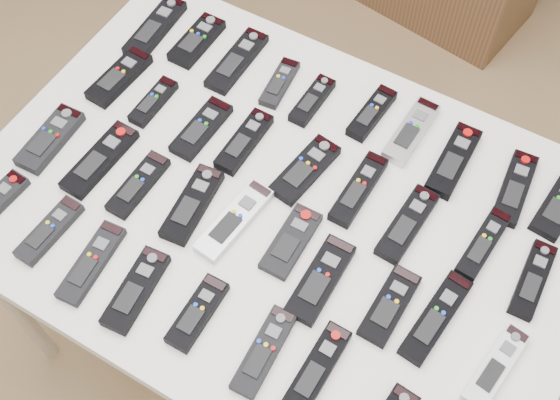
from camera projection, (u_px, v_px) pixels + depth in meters
The scene contains 37 objects.
ground at pixel (266, 386), 2.03m from camera, with size 4.00×4.00×0.00m, color olive.
table at pixel (280, 219), 1.49m from camera, with size 1.25×0.88×0.78m.
remote_0 at pixel (155, 28), 1.69m from camera, with size 0.06×0.20×0.02m, color black.
remote_1 at pixel (197, 41), 1.66m from camera, with size 0.06×0.16×0.02m, color black.
remote_2 at pixel (237, 61), 1.63m from camera, with size 0.06×0.20×0.02m, color black.
remote_3 at pixel (280, 83), 1.60m from camera, with size 0.04×0.14×0.02m, color black.
remote_4 at pixel (312, 100), 1.57m from camera, with size 0.04×0.14×0.02m, color black.
remote_5 at pixel (372, 113), 1.55m from camera, with size 0.04×0.15×0.02m, color black.
remote_6 at pixel (411, 131), 1.52m from camera, with size 0.05×0.18×0.02m, color #B7B7BC.
remote_7 at pixel (454, 160), 1.49m from camera, with size 0.06×0.19×0.02m, color black.
remote_8 at pixel (515, 188), 1.45m from camera, with size 0.05×0.18×0.02m, color black.
remote_9 at pixel (559, 206), 1.43m from camera, with size 0.06×0.16×0.02m, color black.
remote_10 at pixel (119, 77), 1.61m from camera, with size 0.06×0.17×0.02m, color black.
remote_11 at pixel (153, 102), 1.57m from camera, with size 0.04×0.14×0.02m, color black.
remote_12 at pixel (201, 128), 1.53m from camera, with size 0.06×0.17×0.02m, color black.
remote_13 at pixel (244, 141), 1.51m from camera, with size 0.05×0.17×0.02m, color black.
remote_14 at pixel (305, 170), 1.47m from camera, with size 0.06×0.17×0.02m, color black.
remote_15 at pixel (359, 189), 1.45m from camera, with size 0.05×0.18×0.02m, color black.
remote_16 at pixel (407, 224), 1.40m from camera, with size 0.05×0.18×0.02m, color black.
remote_17 at pixel (483, 244), 1.38m from camera, with size 0.04×0.17×0.02m, color black.
remote_18 at pixel (533, 280), 1.34m from camera, with size 0.05×0.17×0.02m, color black.
remote_19 at pixel (50, 139), 1.51m from camera, with size 0.06×0.17×0.02m, color black.
remote_20 at pixel (100, 159), 1.49m from camera, with size 0.06×0.20×0.02m, color black.
remote_21 at pixel (138, 185), 1.46m from camera, with size 0.05×0.16×0.02m, color black.
remote_22 at pixel (192, 204), 1.43m from camera, with size 0.06×0.18×0.02m, color black.
remote_23 at pixel (234, 220), 1.41m from camera, with size 0.05×0.20×0.02m, color #B7B7BC.
remote_24 at pixel (291, 241), 1.39m from camera, with size 0.06×0.16×0.02m, color black.
remote_25 at pixel (321, 279), 1.34m from camera, with size 0.06×0.18×0.02m, color black.
remote_26 at pixel (390, 305), 1.32m from camera, with size 0.06×0.16×0.02m, color black.
remote_27 at pixel (436, 317), 1.30m from camera, with size 0.05×0.20×0.02m, color black.
remote_28 at pixel (496, 367), 1.25m from camera, with size 0.04×0.17×0.02m, color silver.
remote_30 at pixel (50, 231), 1.40m from camera, with size 0.05×0.16×0.02m, color black.
remote_31 at pixel (91, 263), 1.36m from camera, with size 0.05×0.18×0.02m, color black.
remote_32 at pixel (136, 290), 1.33m from camera, with size 0.06×0.17×0.02m, color black.
remote_33 at pixel (197, 313), 1.31m from camera, with size 0.05×0.15×0.02m, color black.
remote_34 at pixel (264, 351), 1.27m from camera, with size 0.05×0.17×0.02m, color black.
remote_35 at pixel (317, 369), 1.25m from camera, with size 0.05×0.18×0.02m, color black.
Camera 1 is at (0.33, -0.49, 2.02)m, focal length 45.00 mm.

